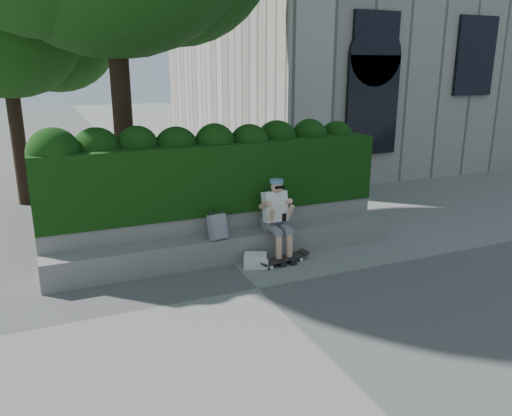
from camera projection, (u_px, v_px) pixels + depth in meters
name	position (u px, v px, depth m)	size (l,w,h in m)	color
ground	(258.00, 288.00, 7.50)	(80.00, 80.00, 0.00)	slate
bench_ledge	(229.00, 248.00, 8.54)	(6.00, 0.45, 0.45)	gray
planter_wall	(219.00, 231.00, 8.92)	(6.00, 0.50, 0.75)	gray
hedge	(214.00, 175.00, 8.85)	(6.00, 1.00, 1.20)	black
person	(277.00, 215.00, 8.55)	(0.40, 0.76, 1.38)	slate
skateboard	(283.00, 259.00, 8.42)	(0.92, 0.39, 0.09)	black
backpack_plaid	(217.00, 227.00, 8.25)	(0.29, 0.15, 0.42)	#9E9FA3
backpack_ground	(255.00, 261.00, 8.25)	(0.36, 0.26, 0.24)	silver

